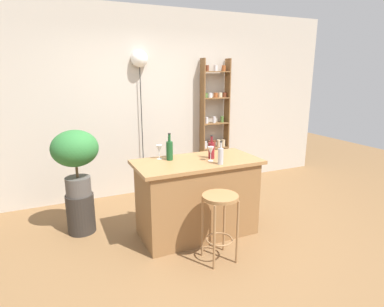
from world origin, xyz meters
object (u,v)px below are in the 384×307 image
(plant_stool, at_px, (81,213))
(potted_plant, at_px, (75,154))
(bottle_olive_oil, at_px, (211,150))
(wine_glass_left, at_px, (159,149))
(bar_stool, at_px, (220,212))
(pendant_globe_light, at_px, (139,60))
(bottle_soda_blue, at_px, (170,150))
(bottle_wine_red, at_px, (169,150))
(wine_glass_center, at_px, (211,151))
(spice_shelf, at_px, (215,123))
(bottle_sauce_amber, at_px, (221,156))

(plant_stool, bearing_deg, potted_plant, -26.57)
(bottle_olive_oil, relative_size, wine_glass_left, 1.66)
(potted_plant, bearing_deg, bottle_olive_oil, -22.20)
(bar_stool, height_order, plant_stool, bar_stool)
(pendant_globe_light, bearing_deg, bottle_soda_blue, -93.21)
(bottle_wine_red, distance_m, wine_glass_center, 0.50)
(plant_stool, distance_m, potted_plant, 0.73)
(wine_glass_left, distance_m, pendant_globe_light, 1.66)
(bottle_wine_red, xyz_separation_m, pendant_globe_light, (0.04, 1.28, 1.04))
(potted_plant, height_order, bottle_olive_oil, potted_plant)
(spice_shelf, distance_m, bottle_sauce_amber, 1.94)
(bottle_soda_blue, bearing_deg, spice_shelf, 45.86)
(wine_glass_center, bearing_deg, bottle_sauce_amber, -77.62)
(potted_plant, relative_size, pendant_globe_light, 0.35)
(bottle_sauce_amber, bearing_deg, bottle_wine_red, 128.42)
(plant_stool, xyz_separation_m, bottle_soda_blue, (0.97, -0.45, 0.78))
(spice_shelf, height_order, wine_glass_left, spice_shelf)
(plant_stool, height_order, pendant_globe_light, pendant_globe_light)
(bar_stool, height_order, potted_plant, potted_plant)
(bottle_sauce_amber, height_order, bottle_wine_red, bottle_sauce_amber)
(spice_shelf, xyz_separation_m, wine_glass_left, (-1.40, -1.26, -0.03))
(bottle_sauce_amber, relative_size, bottle_soda_blue, 0.83)
(pendant_globe_light, bearing_deg, bottle_olive_oil, -75.83)
(spice_shelf, distance_m, potted_plant, 2.45)
(bottle_wine_red, bearing_deg, spice_shelf, 44.21)
(bar_stool, xyz_separation_m, bottle_wine_red, (-0.20, 0.86, 0.46))
(bottle_soda_blue, height_order, wine_glass_left, bottle_soda_blue)
(spice_shelf, xyz_separation_m, bottle_soda_blue, (-1.31, -1.35, -0.03))
(bottle_olive_oil, relative_size, bottle_wine_red, 1.12)
(potted_plant, height_order, wine_glass_center, potted_plant)
(bar_stool, relative_size, bottle_olive_oil, 2.59)
(bar_stool, relative_size, bottle_wine_red, 2.89)
(spice_shelf, bearing_deg, wine_glass_center, -119.83)
(bottle_wine_red, relative_size, pendant_globe_light, 0.11)
(plant_stool, height_order, bottle_soda_blue, bottle_soda_blue)
(wine_glass_left, distance_m, wine_glass_center, 0.59)
(spice_shelf, relative_size, pendant_globe_light, 0.96)
(bottle_olive_oil, distance_m, wine_glass_center, 0.11)
(potted_plant, xyz_separation_m, bottle_wine_red, (1.01, -0.34, 0.02))
(bar_stool, distance_m, potted_plant, 1.76)
(bottle_sauce_amber, height_order, bottle_soda_blue, bottle_soda_blue)
(bar_stool, bearing_deg, wine_glass_center, 72.52)
(bottle_sauce_amber, relative_size, wine_glass_center, 1.56)
(plant_stool, bearing_deg, bar_stool, -44.78)
(plant_stool, relative_size, bottle_soda_blue, 1.53)
(bottle_wine_red, xyz_separation_m, wine_glass_center, (0.36, -0.34, 0.03))
(pendant_globe_light, bearing_deg, plant_stool, -138.14)
(spice_shelf, relative_size, bottle_olive_oil, 7.65)
(bottle_olive_oil, xyz_separation_m, wine_glass_left, (-0.56, 0.22, 0.01))
(potted_plant, height_order, bottle_wine_red, potted_plant)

